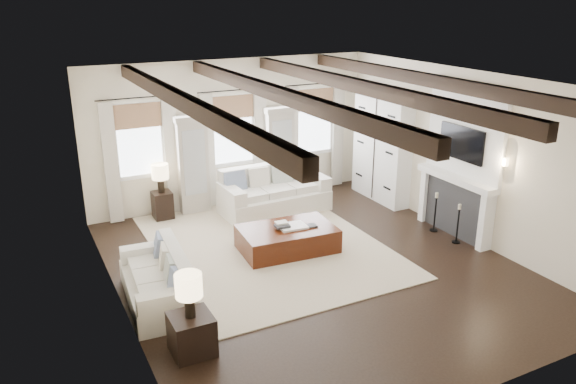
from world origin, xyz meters
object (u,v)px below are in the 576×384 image
sofa_back (273,194)px  ottoman (287,239)px  side_table_front (192,334)px  side_table_back (163,205)px  sofa_left (160,282)px

sofa_back → ottoman: 2.05m
side_table_front → side_table_back: side_table_back is taller
ottoman → sofa_back: bearing=75.9°
side_table_front → side_table_back: 4.91m
side_table_front → sofa_back: bearing=52.6°
sofa_left → ottoman: 2.67m
sofa_back → sofa_left: bearing=-140.0°
side_table_back → side_table_front: bearing=-100.8°
sofa_left → ottoman: sofa_left is taller
sofa_left → ottoman: bearing=16.4°
sofa_back → side_table_back: size_ratio=3.96×
side_table_front → side_table_back: (0.92, 4.82, 0.02)m
ottoman → side_table_front: (-2.54, -2.23, 0.04)m
sofa_left → side_table_back: (0.94, 3.35, -0.03)m
sofa_left → sofa_back: bearing=40.0°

